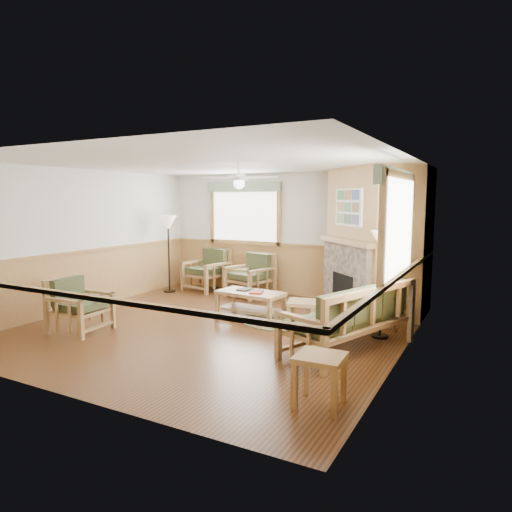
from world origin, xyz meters
The scene contains 24 objects.
floor centered at (0.00, 0.00, -0.01)m, with size 6.00×6.00×0.01m, color #4F2D16.
ceiling centered at (0.00, 0.00, 2.70)m, with size 6.00×6.00×0.01m, color white.
wall_back centered at (0.00, 3.00, 1.35)m, with size 6.00×0.02×2.70m, color silver.
wall_front centered at (0.00, -3.00, 1.35)m, with size 6.00×0.02×2.70m, color silver.
wall_left centered at (-3.00, 0.00, 1.35)m, with size 0.02×6.00×2.70m, color silver.
wall_right centered at (3.00, 0.00, 1.35)m, with size 0.02×6.00×2.70m, color silver.
wainscot centered at (0.00, 0.00, 0.55)m, with size 6.00×6.00×1.10m, color #AC7E46, non-canonical shape.
fireplace centered at (2.05, 2.05, 1.35)m, with size 2.20×2.20×2.70m, color #AC7E46, non-canonical shape.
window_back centered at (-1.10, 2.96, 2.53)m, with size 1.90×0.16×1.50m, color white, non-canonical shape.
window_right centered at (2.96, -0.20, 2.53)m, with size 0.16×1.90×1.50m, color white, non-canonical shape.
ceiling_fan centered at (0.30, 0.30, 2.66)m, with size 1.24×1.24×0.36m, color white, non-canonical shape.
sofa centered at (2.29, -0.08, 0.48)m, with size 0.85×2.08×0.96m, color #A07B4B, non-canonical shape.
armchair_back_left centered at (-1.91, 2.55, 0.48)m, with size 0.86×0.86×0.97m, color #A07B4B, non-canonical shape.
armchair_back_right centered at (-0.67, 2.41, 0.47)m, with size 0.84×0.84×0.94m, color #A07B4B, non-canonical shape.
armchair_left centered at (-1.80, -1.20, 0.44)m, with size 0.78×0.78×0.87m, color #A07B4B, non-canonical shape.
coffee_table centered at (0.21, 0.85, 0.24)m, with size 1.19×0.60×0.48m, color #A07B4B, non-canonical shape.
end_table_chairs centered at (-1.06, 2.55, 0.29)m, with size 0.53×0.51×0.59m, color #A07B4B, non-canonical shape.
end_table_sofa centered at (2.55, -1.92, 0.27)m, with size 0.49×0.47×0.55m, color #A07B4B, non-canonical shape.
footstool centered at (1.24, 0.80, 0.21)m, with size 0.49×0.49×0.43m, color #A07B4B, non-canonical shape.
braided_rug centered at (0.89, 0.80, 0.01)m, with size 1.69×1.69×0.01m, color brown.
floor_lamp_left centered at (-2.55, 1.98, 0.89)m, with size 0.41×0.41×1.77m, color black, non-canonical shape.
floor_lamp_right centered at (2.55, 0.76, 0.83)m, with size 0.38×0.38×1.67m, color black, non-canonical shape.
book_red centered at (0.36, 0.80, 0.51)m, with size 0.22×0.30×0.03m, color maroon.
book_dark centered at (0.06, 0.92, 0.50)m, with size 0.20×0.27×0.03m, color black.
Camera 1 is at (4.09, -6.20, 2.13)m, focal length 32.00 mm.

